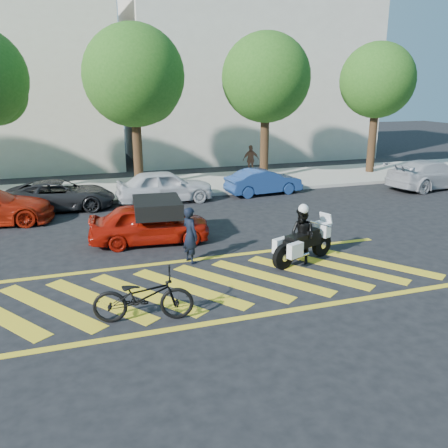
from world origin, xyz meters
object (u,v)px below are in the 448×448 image
object	(u,v)px
police_motorcycle	(303,244)
officer_moto	(302,236)
red_convertible	(150,223)
officer_bike	(190,235)
parked_right	(264,182)
parked_mid_right	(165,186)
parked_mid_left	(60,195)
parked_far_right	(431,174)
bicycle	(143,296)

from	to	relation	value
police_motorcycle	officer_moto	size ratio (longest dim) A/B	1.41
officer_moto	red_convertible	size ratio (longest dim) A/B	0.42
officer_bike	parked_right	distance (m)	9.20
parked_mid_right	parked_right	bearing A→B (deg)	-90.74
officer_bike	parked_mid_left	distance (m)	8.23
parked_mid_right	parked_right	distance (m)	4.63
parked_right	parked_far_right	world-z (taller)	parked_far_right
parked_mid_right	parked_right	size ratio (longest dim) A/B	1.16
police_motorcycle	parked_right	size ratio (longest dim) A/B	0.63
red_convertible	parked_mid_right	world-z (taller)	parked_mid_right
red_convertible	parked_far_right	distance (m)	14.95
red_convertible	police_motorcycle	bearing A→B (deg)	-123.82
parked_mid_left	parked_right	bearing A→B (deg)	-85.59
red_convertible	parked_mid_left	xyz separation A→B (m)	(-2.70, 5.35, -0.05)
parked_mid_left	police_motorcycle	bearing A→B (deg)	-138.10
officer_moto	parked_right	world-z (taller)	officer_moto
bicycle	red_convertible	distance (m)	5.26
officer_moto	officer_bike	bearing A→B (deg)	-130.22
officer_moto	parked_mid_right	xyz separation A→B (m)	(-2.20, 8.36, -0.09)
parked_mid_right	red_convertible	bearing A→B (deg)	161.37
parked_right	bicycle	bearing A→B (deg)	140.13
bicycle	red_convertible	world-z (taller)	red_convertible
police_motorcycle	parked_right	xyz separation A→B (m)	(2.41, 8.47, 0.02)
officer_bike	bicycle	xyz separation A→B (m)	(-1.83, -3.07, -0.25)
bicycle	parked_mid_left	size ratio (longest dim) A/B	0.50
parked_mid_right	parked_right	world-z (taller)	parked_mid_right
bicycle	police_motorcycle	world-z (taller)	bicycle
red_convertible	parked_right	world-z (taller)	red_convertible
officer_moto	parked_right	size ratio (longest dim) A/B	0.45
red_convertible	parked_far_right	bearing A→B (deg)	-69.05
parked_mid_left	parked_mid_right	bearing A→B (deg)	-86.90
officer_bike	parked_right	xyz separation A→B (m)	(5.41, 7.44, -0.22)
parked_mid_right	parked_far_right	bearing A→B (deg)	-97.74
bicycle	parked_mid_right	distance (m)	10.73
parked_mid_left	parked_right	world-z (taller)	parked_mid_left
police_motorcycle	parked_mid_right	size ratio (longest dim) A/B	0.54
officer_moto	parked_far_right	bearing A→B (deg)	102.14
officer_bike	parked_mid_right	size ratio (longest dim) A/B	0.39
officer_moto	parked_mid_left	bearing A→B (deg)	-163.97
parked_mid_left	parked_mid_right	xyz separation A→B (m)	(4.28, -0.10, 0.10)
officer_moto	parked_far_right	xyz separation A→B (m)	(10.64, 7.06, -0.10)
officer_bike	parked_right	world-z (taller)	officer_bike
officer_moto	parked_mid_right	world-z (taller)	officer_moto
police_motorcycle	parked_far_right	bearing A→B (deg)	12.23
bicycle	parked_mid_left	bearing A→B (deg)	20.02
parked_mid_left	parked_far_right	distance (m)	17.18
parked_mid_left	bicycle	bearing A→B (deg)	-166.57
officer_moto	parked_far_right	size ratio (longest dim) A/B	0.33
bicycle	parked_mid_right	xyz separation A→B (m)	(2.61, 10.41, 0.14)
officer_bike	officer_moto	size ratio (longest dim) A/B	1.02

